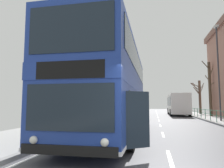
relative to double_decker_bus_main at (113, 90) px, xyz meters
The scene contains 6 objects.
double_decker_bus_main is the anchor object (origin of this frame).
background_bus_far_lane 22.01m from the double_decker_bus_main, 75.67° to the left, with size 2.73×10.18×2.99m.
pedestrian_railing_far_kerb 11.82m from the double_decker_bus_main, 53.64° to the left, with size 0.05×33.53×0.97m.
street_lamp_far_side 12.57m from the double_decker_bus_main, 50.47° to the left, with size 0.28×0.60×8.62m.
bare_tree_far_00 19.37m from the double_decker_bus_main, 62.47° to the left, with size 2.39×3.07×6.72m.
bare_tree_far_01 25.12m from the double_decker_bus_main, 69.08° to the left, with size 2.13×3.25×5.10m.
Camera 1 is at (-0.41, -3.81, 1.55)m, focal length 33.16 mm.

